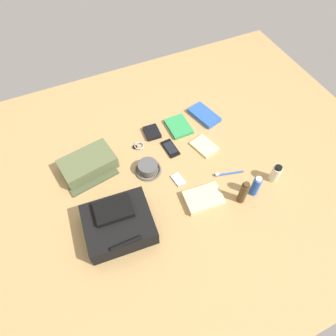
{
  "coord_description": "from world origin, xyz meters",
  "views": [
    {
      "loc": [
        0.4,
        0.87,
        1.42
      ],
      "look_at": [
        0.0,
        0.0,
        0.04
      ],
      "focal_mm": 31.8,
      "sensor_mm": 36.0,
      "label": 1
    }
  ],
  "objects_px": {
    "toiletry_pouch": "(88,165)",
    "backpack": "(119,224)",
    "bucket_hat": "(148,168)",
    "deodorant_spray": "(256,186)",
    "media_player": "(178,179)",
    "paperback_novel": "(204,115)",
    "travel_guidebook": "(179,127)",
    "toothbrush": "(227,174)",
    "cell_phone": "(170,148)",
    "wristwatch": "(138,146)",
    "notepad": "(204,146)",
    "lotion_bottle": "(276,174)",
    "wallet": "(152,132)",
    "folded_towel": "(204,198)",
    "cologne_bottle": "(243,193)"
  },
  "relations": [
    {
      "from": "travel_guidebook",
      "to": "media_player",
      "type": "relative_size",
      "value": 1.92
    },
    {
      "from": "media_player",
      "to": "folded_towel",
      "type": "relative_size",
      "value": 0.45
    },
    {
      "from": "backpack",
      "to": "media_player",
      "type": "distance_m",
      "value": 0.42
    },
    {
      "from": "deodorant_spray",
      "to": "media_player",
      "type": "bearing_deg",
      "value": -35.76
    },
    {
      "from": "bucket_hat",
      "to": "travel_guidebook",
      "type": "relative_size",
      "value": 0.88
    },
    {
      "from": "backpack",
      "to": "deodorant_spray",
      "type": "relative_size",
      "value": 2.45
    },
    {
      "from": "toiletry_pouch",
      "to": "media_player",
      "type": "xyz_separation_m",
      "value": [
        -0.43,
        0.28,
        -0.04
      ]
    },
    {
      "from": "lotion_bottle",
      "to": "folded_towel",
      "type": "xyz_separation_m",
      "value": [
        0.42,
        -0.04,
        -0.04
      ]
    },
    {
      "from": "notepad",
      "to": "toiletry_pouch",
      "type": "bearing_deg",
      "value": -26.95
    },
    {
      "from": "cell_phone",
      "to": "paperback_novel",
      "type": "bearing_deg",
      "value": -153.78
    },
    {
      "from": "deodorant_spray",
      "to": "toiletry_pouch",
      "type": "bearing_deg",
      "value": -34.31
    },
    {
      "from": "lotion_bottle",
      "to": "toothbrush",
      "type": "bearing_deg",
      "value": -31.8
    },
    {
      "from": "paperback_novel",
      "to": "notepad",
      "type": "xyz_separation_m",
      "value": [
        0.12,
        0.23,
        -0.0
      ]
    },
    {
      "from": "cell_phone",
      "to": "toothbrush",
      "type": "distance_m",
      "value": 0.37
    },
    {
      "from": "backpack",
      "to": "cologne_bottle",
      "type": "distance_m",
      "value": 0.66
    },
    {
      "from": "lotion_bottle",
      "to": "folded_towel",
      "type": "bearing_deg",
      "value": -5.97
    },
    {
      "from": "lotion_bottle",
      "to": "wallet",
      "type": "height_order",
      "value": "lotion_bottle"
    },
    {
      "from": "travel_guidebook",
      "to": "wristwatch",
      "type": "relative_size",
      "value": 2.44
    },
    {
      "from": "bucket_hat",
      "to": "wristwatch",
      "type": "relative_size",
      "value": 2.15
    },
    {
      "from": "lotion_bottle",
      "to": "toothbrush",
      "type": "distance_m",
      "value": 0.26
    },
    {
      "from": "deodorant_spray",
      "to": "travel_guidebook",
      "type": "relative_size",
      "value": 0.82
    },
    {
      "from": "bucket_hat",
      "to": "paperback_novel",
      "type": "distance_m",
      "value": 0.56
    },
    {
      "from": "toothbrush",
      "to": "backpack",
      "type": "bearing_deg",
      "value": 5.08
    },
    {
      "from": "deodorant_spray",
      "to": "folded_towel",
      "type": "bearing_deg",
      "value": -14.7
    },
    {
      "from": "wristwatch",
      "to": "bucket_hat",
      "type": "bearing_deg",
      "value": 85.76
    },
    {
      "from": "backpack",
      "to": "notepad",
      "type": "height_order",
      "value": "backpack"
    },
    {
      "from": "toiletry_pouch",
      "to": "backpack",
      "type": "bearing_deg",
      "value": 95.07
    },
    {
      "from": "travel_guidebook",
      "to": "toothbrush",
      "type": "height_order",
      "value": "travel_guidebook"
    },
    {
      "from": "lotion_bottle",
      "to": "wristwatch",
      "type": "xyz_separation_m",
      "value": [
        0.61,
        -0.54,
        -0.05
      ]
    },
    {
      "from": "toiletry_pouch",
      "to": "paperback_novel",
      "type": "bearing_deg",
      "value": -173.38
    },
    {
      "from": "cologne_bottle",
      "to": "paperback_novel",
      "type": "relative_size",
      "value": 0.72
    },
    {
      "from": "toiletry_pouch",
      "to": "notepad",
      "type": "height_order",
      "value": "toiletry_pouch"
    },
    {
      "from": "media_player",
      "to": "cologne_bottle",
      "type": "bearing_deg",
      "value": 134.55
    },
    {
      "from": "travel_guidebook",
      "to": "deodorant_spray",
      "type": "bearing_deg",
      "value": 105.29
    },
    {
      "from": "backpack",
      "to": "bucket_hat",
      "type": "relative_size",
      "value": 2.29
    },
    {
      "from": "cologne_bottle",
      "to": "media_player",
      "type": "bearing_deg",
      "value": -45.45
    },
    {
      "from": "paperback_novel",
      "to": "folded_towel",
      "type": "height_order",
      "value": "folded_towel"
    },
    {
      "from": "paperback_novel",
      "to": "media_player",
      "type": "relative_size",
      "value": 2.54
    },
    {
      "from": "notepad",
      "to": "lotion_bottle",
      "type": "bearing_deg",
      "value": 107.76
    },
    {
      "from": "toiletry_pouch",
      "to": "travel_guidebook",
      "type": "relative_size",
      "value": 1.88
    },
    {
      "from": "travel_guidebook",
      "to": "toothbrush",
      "type": "xyz_separation_m",
      "value": [
        -0.1,
        0.44,
        -0.0
      ]
    },
    {
      "from": "media_player",
      "to": "toothbrush",
      "type": "xyz_separation_m",
      "value": [
        -0.27,
        0.08,
        0.0
      ]
    },
    {
      "from": "cell_phone",
      "to": "media_player",
      "type": "height_order",
      "value": "cell_phone"
    },
    {
      "from": "wallet",
      "to": "notepad",
      "type": "distance_m",
      "value": 0.34
    },
    {
      "from": "media_player",
      "to": "notepad",
      "type": "height_order",
      "value": "notepad"
    },
    {
      "from": "notepad",
      "to": "wristwatch",
      "type": "bearing_deg",
      "value": -40.89
    },
    {
      "from": "wallet",
      "to": "notepad",
      "type": "height_order",
      "value": "wallet"
    },
    {
      "from": "toothbrush",
      "to": "wallet",
      "type": "relative_size",
      "value": 1.53
    },
    {
      "from": "bucket_hat",
      "to": "toothbrush",
      "type": "distance_m",
      "value": 0.46
    },
    {
      "from": "travel_guidebook",
      "to": "folded_towel",
      "type": "bearing_deg",
      "value": 78.72
    }
  ]
}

